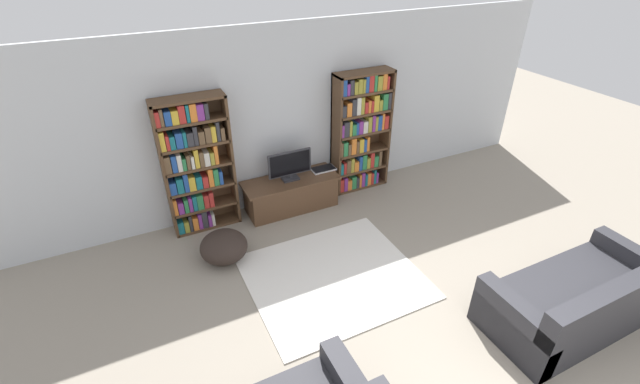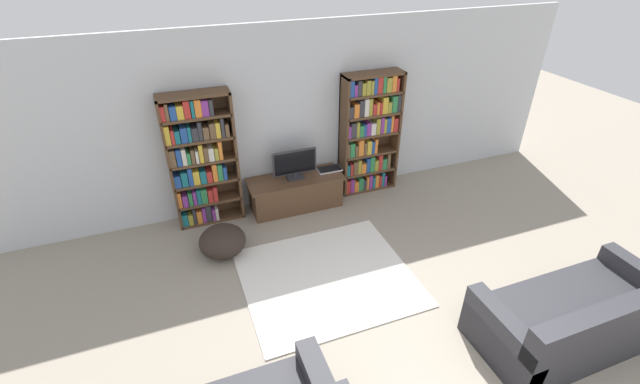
{
  "view_description": "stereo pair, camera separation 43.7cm",
  "coord_description": "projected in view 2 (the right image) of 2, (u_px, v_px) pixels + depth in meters",
  "views": [
    {
      "loc": [
        -2.09,
        -1.1,
        3.58
      ],
      "look_at": [
        -0.03,
        3.1,
        0.7
      ],
      "focal_mm": 24.0,
      "sensor_mm": 36.0,
      "label": 1
    },
    {
      "loc": [
        -1.68,
        -1.28,
        3.58
      ],
      "look_at": [
        -0.03,
        3.1,
        0.7
      ],
      "focal_mm": 24.0,
      "sensor_mm": 36.0,
      "label": 2
    }
  ],
  "objects": [
    {
      "name": "area_rug",
      "position": [
        327.0,
        277.0,
        5.15
      ],
      "size": [
        1.99,
        1.75,
        0.02
      ],
      "color": "white",
      "rests_on": "ground_plane"
    },
    {
      "name": "wall_back",
      "position": [
        294.0,
        117.0,
        6.09
      ],
      "size": [
        8.8,
        0.06,
        2.6
      ],
      "color": "silver",
      "rests_on": "ground_plane"
    },
    {
      "name": "bookshelf_left",
      "position": [
        199.0,
        159.0,
        5.7
      ],
      "size": [
        0.9,
        0.3,
        1.87
      ],
      "color": "#513823",
      "rests_on": "ground_plane"
    },
    {
      "name": "tv_stand",
      "position": [
        296.0,
        192.0,
        6.35
      ],
      "size": [
        1.4,
        0.53,
        0.49
      ],
      "color": "brown",
      "rests_on": "ground_plane"
    },
    {
      "name": "television",
      "position": [
        295.0,
        164.0,
        6.11
      ],
      "size": [
        0.65,
        0.16,
        0.44
      ],
      "color": "#2D2D33",
      "rests_on": "tv_stand"
    },
    {
      "name": "bookshelf_right",
      "position": [
        368.0,
        133.0,
        6.45
      ],
      "size": [
        0.9,
        0.3,
        1.87
      ],
      "color": "#513823",
      "rests_on": "ground_plane"
    },
    {
      "name": "laptop",
      "position": [
        329.0,
        169.0,
        6.43
      ],
      "size": [
        0.36,
        0.2,
        0.03
      ],
      "color": "silver",
      "rests_on": "tv_stand"
    },
    {
      "name": "couch_right_sofa",
      "position": [
        576.0,
        319.0,
        4.26
      ],
      "size": [
        1.98,
        0.92,
        0.8
      ],
      "color": "#2D2D33",
      "rests_on": "ground_plane"
    },
    {
      "name": "beanbag_ottoman",
      "position": [
        222.0,
        241.0,
        5.45
      ],
      "size": [
        0.59,
        0.59,
        0.38
      ],
      "primitive_type": "ellipsoid",
      "color": "#2D231E",
      "rests_on": "ground_plane"
    }
  ]
}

